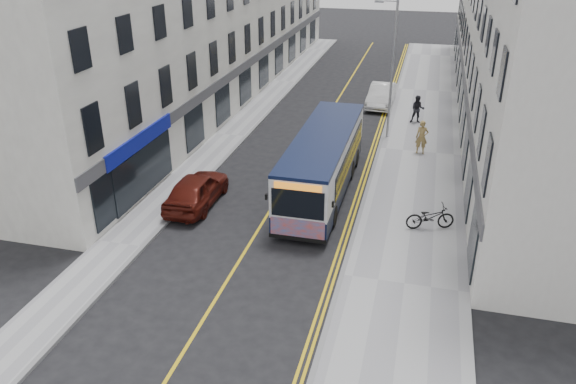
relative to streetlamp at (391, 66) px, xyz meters
The scene contains 17 objects.
ground 15.25m from the streetlamp, 106.58° to the right, with size 140.00×140.00×0.00m, color black.
pavement_east 5.20m from the streetlamp, 43.87° to the right, with size 4.50×64.00×0.12m, color #98989A.
pavement_west 10.33m from the streetlamp, 167.70° to the right, with size 2.00×64.00×0.12m, color #98989A.
kerb_east 4.76m from the streetlamp, 94.85° to the right, with size 0.18×64.00×0.13m, color slate.
kerb_west 9.45m from the streetlamp, 166.24° to the right, with size 0.18×64.00×0.13m, color slate.
road_centre_line 6.37m from the streetlamp, 154.37° to the right, with size 0.12×64.00×0.01m, color gold.
road_dbl_yellow_inner 4.85m from the streetlamp, 107.21° to the right, with size 0.10×64.00×0.01m, color gold.
road_dbl_yellow_outer 4.83m from the streetlamp, 101.85° to the right, with size 0.10×64.00×0.01m, color gold.
terrace_east 10.35m from the streetlamp, 43.68° to the left, with size 6.00×46.00×13.00m, color silver.
terrace_west 15.06m from the streetlamp, 152.01° to the left, with size 6.00×46.00×13.00m, color white.
streetlamp is the anchor object (origin of this frame).
city_bus 9.11m from the streetlamp, 104.98° to the right, with size 2.41×10.30×2.99m.
bicycle 11.87m from the streetlamp, 75.51° to the right, with size 0.71×2.04×1.07m, color black.
pedestrian_near 4.54m from the streetlamp, 46.48° to the right, with size 0.68×0.45×1.86m, color olive.
pedestrian_far 4.91m from the streetlamp, 62.08° to the left, with size 0.86×0.67×1.76m, color black.
car_white 7.64m from the streetlamp, 98.29° to the left, with size 1.60×4.60×1.52m, color silver.
car_maroon 13.86m from the streetlamp, 124.46° to the right, with size 1.81×4.50×1.53m, color #50140D.
Camera 1 is at (6.32, -18.35, 11.70)m, focal length 35.00 mm.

